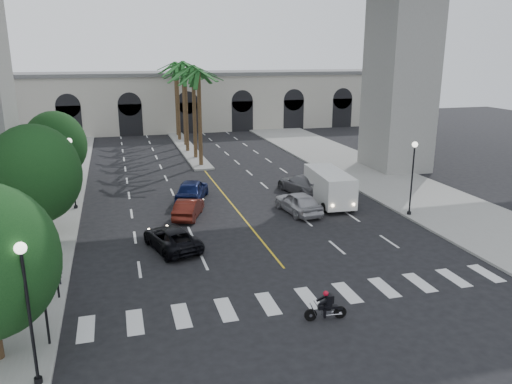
% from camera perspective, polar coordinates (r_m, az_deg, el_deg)
% --- Properties ---
extents(ground, '(140.00, 140.00, 0.00)m').
position_cam_1_polar(ground, '(25.43, 4.75, -10.48)').
color(ground, black).
rests_on(ground, ground).
extents(sidewalk_left, '(8.00, 100.00, 0.15)m').
position_cam_1_polar(sidewalk_left, '(38.58, -25.29, -2.65)').
color(sidewalk_left, gray).
rests_on(sidewalk_left, ground).
extents(sidewalk_right, '(8.00, 100.00, 0.15)m').
position_cam_1_polar(sidewalk_right, '(44.51, 16.16, 0.54)').
color(sidewalk_right, gray).
rests_on(sidewalk_right, ground).
extents(median, '(2.00, 24.00, 0.20)m').
position_cam_1_polar(median, '(60.91, -7.89, 4.98)').
color(median, gray).
rests_on(median, ground).
extents(pier_building, '(71.00, 10.50, 8.50)m').
position_cam_1_polar(pier_building, '(77.08, -9.86, 10.23)').
color(pier_building, beige).
rests_on(pier_building, ground).
extents(palm_a, '(3.20, 3.20, 10.30)m').
position_cam_1_polar(palm_a, '(50.05, -6.59, 13.13)').
color(palm_a, '#47331E').
rests_on(palm_a, ground).
extents(palm_b, '(3.20, 3.20, 10.60)m').
position_cam_1_polar(palm_b, '(54.00, -7.22, 13.57)').
color(palm_b, '#47331E').
rests_on(palm_b, ground).
extents(palm_c, '(3.20, 3.20, 10.10)m').
position_cam_1_polar(palm_c, '(57.93, -8.13, 13.21)').
color(palm_c, '#47331E').
rests_on(palm_c, ground).
extents(palm_d, '(3.20, 3.20, 10.90)m').
position_cam_1_polar(palm_d, '(61.92, -8.36, 14.03)').
color(palm_d, '#47331E').
rests_on(palm_d, ground).
extents(palm_e, '(3.20, 3.20, 10.40)m').
position_cam_1_polar(palm_e, '(65.86, -9.05, 13.68)').
color(palm_e, '#47331E').
rests_on(palm_e, ground).
extents(palm_f, '(3.20, 3.20, 10.70)m').
position_cam_1_polar(palm_f, '(69.86, -9.23, 14.00)').
color(palm_f, '#47331E').
rests_on(palm_f, ground).
extents(street_tree_mid, '(5.44, 5.44, 7.21)m').
position_cam_1_polar(street_tree_mid, '(32.44, -23.97, 1.87)').
color(street_tree_mid, '#382616').
rests_on(street_tree_mid, ground).
extents(street_tree_far, '(5.04, 5.04, 6.68)m').
position_cam_1_polar(street_tree_far, '(44.19, -21.95, 5.01)').
color(street_tree_far, '#382616').
rests_on(street_tree_far, ground).
extents(lamp_post_left_near, '(0.40, 0.40, 5.35)m').
position_cam_1_polar(lamp_post_left_near, '(18.43, -24.63, -11.43)').
color(lamp_post_left_near, black).
rests_on(lamp_post_left_near, ground).
extents(lamp_post_left_far, '(0.40, 0.40, 5.35)m').
position_cam_1_polar(lamp_post_left_far, '(38.29, -20.31, 2.65)').
color(lamp_post_left_far, black).
rests_on(lamp_post_left_far, ground).
extents(lamp_post_right, '(0.40, 0.40, 5.35)m').
position_cam_1_polar(lamp_post_right, '(36.17, 17.46, 2.19)').
color(lamp_post_right, black).
rests_on(lamp_post_right, ground).
extents(traffic_signal_near, '(0.25, 0.18, 3.65)m').
position_cam_1_polar(traffic_signal_near, '(20.94, -23.18, -10.13)').
color(traffic_signal_near, black).
rests_on(traffic_signal_near, ground).
extents(traffic_signal_far, '(0.25, 0.18, 3.65)m').
position_cam_1_polar(traffic_signal_far, '(24.60, -22.12, -6.18)').
color(traffic_signal_far, black).
rests_on(traffic_signal_far, ground).
extents(motorcycle_rider, '(1.89, 0.51, 1.36)m').
position_cam_1_polar(motorcycle_rider, '(22.26, 8.11, -12.83)').
color(motorcycle_rider, black).
rests_on(motorcycle_rider, ground).
extents(car_a, '(2.48, 4.91, 1.60)m').
position_cam_1_polar(car_a, '(36.00, 4.86, -1.18)').
color(car_a, '#ACABB0').
rests_on(car_a, ground).
extents(car_b, '(2.84, 4.40, 1.37)m').
position_cam_1_polar(car_b, '(35.28, -7.72, -1.82)').
color(car_b, '#4E160F').
rests_on(car_b, ground).
extents(car_c, '(3.46, 5.23, 1.34)m').
position_cam_1_polar(car_c, '(29.82, -9.61, -5.23)').
color(car_c, black).
rests_on(car_c, ground).
extents(car_d, '(3.39, 5.92, 1.62)m').
position_cam_1_polar(car_d, '(41.03, 5.40, 0.91)').
color(car_d, slate).
rests_on(car_d, ground).
extents(car_e, '(3.58, 5.39, 1.70)m').
position_cam_1_polar(car_e, '(39.29, -7.33, 0.25)').
color(car_e, '#111B4F').
rests_on(car_e, ground).
extents(cargo_van, '(2.82, 6.17, 2.56)m').
position_cam_1_polar(cargo_van, '(38.20, 8.39, 0.66)').
color(cargo_van, silver).
rests_on(cargo_van, ground).
extents(pedestrian_a, '(0.60, 0.40, 1.63)m').
position_cam_1_polar(pedestrian_a, '(26.60, -21.90, -8.13)').
color(pedestrian_a, black).
rests_on(pedestrian_a, sidewalk_left).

